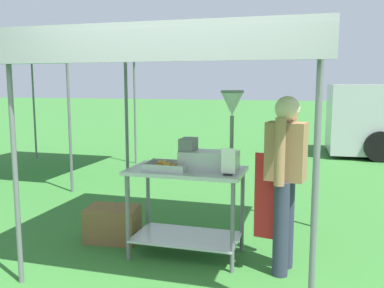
# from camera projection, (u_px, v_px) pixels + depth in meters

# --- Properties ---
(ground_plane) EXTENTS (70.00, 70.00, 0.00)m
(ground_plane) POSITION_uv_depth(u_px,v_px,m) (266.00, 167.00, 8.77)
(ground_plane) COLOR #33702D
(stall_canopy) EXTENTS (2.63, 2.43, 2.15)m
(stall_canopy) POSITION_uv_depth(u_px,v_px,m) (189.00, 47.00, 4.09)
(stall_canopy) COLOR slate
(stall_canopy) RESTS_ON ground
(donut_cart) EXTENTS (1.13, 0.63, 0.89)m
(donut_cart) POSITION_uv_depth(u_px,v_px,m) (186.00, 195.00, 4.20)
(donut_cart) COLOR #B7B7BC
(donut_cart) RESTS_ON ground
(donut_tray) EXTENTS (0.42, 0.34, 0.07)m
(donut_tray) POSITION_uv_depth(u_px,v_px,m) (167.00, 167.00, 4.13)
(donut_tray) COLOR #B7B7BC
(donut_tray) RESTS_ON donut_cart
(donut_fryer) EXTENTS (0.61, 0.28, 0.77)m
(donut_fryer) POSITION_uv_depth(u_px,v_px,m) (213.00, 145.00, 4.09)
(donut_fryer) COLOR #B7B7BC
(donut_fryer) RESTS_ON donut_cart
(menu_sign) EXTENTS (0.13, 0.05, 0.25)m
(menu_sign) POSITION_uv_depth(u_px,v_px,m) (228.00, 164.00, 3.86)
(menu_sign) COLOR black
(menu_sign) RESTS_ON donut_cart
(vendor) EXTENTS (0.46, 0.54, 1.61)m
(vendor) POSITION_uv_depth(u_px,v_px,m) (285.00, 175.00, 3.81)
(vendor) COLOR #2D3347
(vendor) RESTS_ON ground
(supply_crate) EXTENTS (0.60, 0.45, 0.38)m
(supply_crate) POSITION_uv_depth(u_px,v_px,m) (113.00, 224.00, 4.67)
(supply_crate) COLOR brown
(supply_crate) RESTS_ON ground
(neighbour_tent) EXTENTS (2.71, 2.73, 2.30)m
(neighbour_tent) POSITION_uv_depth(u_px,v_px,m) (44.00, 57.00, 7.98)
(neighbour_tent) COLOR slate
(neighbour_tent) RESTS_ON ground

